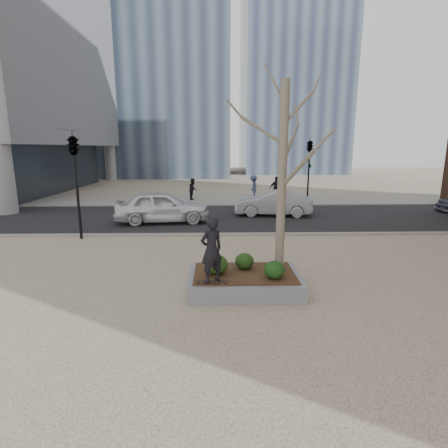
{
  "coord_description": "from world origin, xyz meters",
  "views": [
    {
      "loc": [
        0.24,
        -8.94,
        3.8
      ],
      "look_at": [
        0.5,
        2.0,
        1.4
      ],
      "focal_mm": 28.0,
      "sensor_mm": 36.0,
      "label": 1
    }
  ],
  "objects_px": {
    "planter": "(244,282)",
    "skateboard": "(212,283)",
    "police_car": "(162,207)",
    "skateboarder": "(212,250)"
  },
  "relations": [
    {
      "from": "planter",
      "to": "skateboard",
      "type": "bearing_deg",
      "value": -140.6
    },
    {
      "from": "skateboard",
      "to": "police_car",
      "type": "relative_size",
      "value": 0.16
    },
    {
      "from": "planter",
      "to": "police_car",
      "type": "distance_m",
      "value": 9.5
    },
    {
      "from": "planter",
      "to": "skateboard",
      "type": "height_order",
      "value": "skateboard"
    },
    {
      "from": "police_car",
      "to": "planter",
      "type": "bearing_deg",
      "value": -164.34
    },
    {
      "from": "planter",
      "to": "skateboarder",
      "type": "height_order",
      "value": "skateboarder"
    },
    {
      "from": "planter",
      "to": "skateboarder",
      "type": "bearing_deg",
      "value": -140.6
    },
    {
      "from": "police_car",
      "to": "skateboarder",
      "type": "bearing_deg",
      "value": -170.57
    },
    {
      "from": "planter",
      "to": "police_car",
      "type": "bearing_deg",
      "value": 111.71
    },
    {
      "from": "skateboarder",
      "to": "skateboard",
      "type": "bearing_deg",
      "value": 180.0
    }
  ]
}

